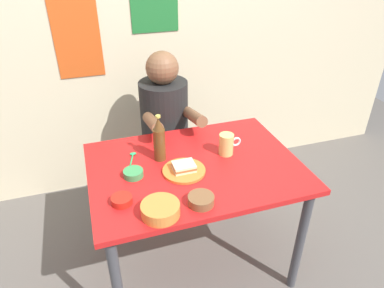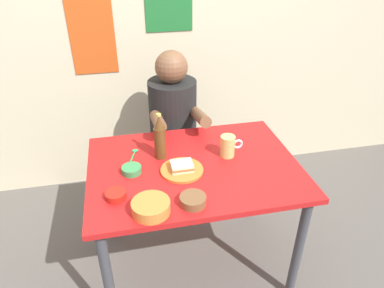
% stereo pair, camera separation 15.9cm
% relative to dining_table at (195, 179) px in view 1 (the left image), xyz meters
% --- Properties ---
extents(ground_plane, '(6.00, 6.00, 0.00)m').
position_rel_dining_table_xyz_m(ground_plane, '(0.00, 0.00, -0.65)').
color(ground_plane, '#59544F').
extents(wall_back, '(4.40, 0.09, 2.60)m').
position_rel_dining_table_xyz_m(wall_back, '(-0.00, 1.05, 0.65)').
color(wall_back, beige).
rests_on(wall_back, ground).
extents(dining_table, '(1.10, 0.80, 0.74)m').
position_rel_dining_table_xyz_m(dining_table, '(0.00, 0.00, 0.00)').
color(dining_table, red).
rests_on(dining_table, ground).
extents(stool, '(0.34, 0.34, 0.45)m').
position_rel_dining_table_xyz_m(stool, '(-0.01, 0.63, -0.30)').
color(stool, '#4C4C51').
rests_on(stool, ground).
extents(person_seated, '(0.33, 0.56, 0.72)m').
position_rel_dining_table_xyz_m(person_seated, '(-0.01, 0.62, 0.12)').
color(person_seated, black).
rests_on(person_seated, stool).
extents(plate_orange, '(0.22, 0.22, 0.01)m').
position_rel_dining_table_xyz_m(plate_orange, '(-0.07, -0.04, 0.10)').
color(plate_orange, orange).
rests_on(plate_orange, dining_table).
extents(sandwich, '(0.11, 0.09, 0.04)m').
position_rel_dining_table_xyz_m(sandwich, '(-0.07, -0.04, 0.13)').
color(sandwich, beige).
rests_on(sandwich, plate_orange).
extents(beer_mug, '(0.13, 0.08, 0.12)m').
position_rel_dining_table_xyz_m(beer_mug, '(0.20, 0.05, 0.15)').
color(beer_mug, '#D1BC66').
rests_on(beer_mug, dining_table).
extents(beer_bottle, '(0.06, 0.06, 0.26)m').
position_rel_dining_table_xyz_m(beer_bottle, '(-0.16, 0.11, 0.21)').
color(beer_bottle, '#593819').
rests_on(beer_bottle, dining_table).
extents(condiment_bowl_brown, '(0.12, 0.12, 0.04)m').
position_rel_dining_table_xyz_m(condiment_bowl_brown, '(-0.07, -0.30, 0.12)').
color(condiment_bowl_brown, brown).
rests_on(condiment_bowl_brown, dining_table).
extents(dip_bowl_green, '(0.10, 0.10, 0.03)m').
position_rel_dining_table_xyz_m(dip_bowl_green, '(-0.32, -0.00, 0.11)').
color(dip_bowl_green, '#388C4C').
rests_on(dip_bowl_green, dining_table).
extents(soup_bowl_orange, '(0.17, 0.17, 0.05)m').
position_rel_dining_table_xyz_m(soup_bowl_orange, '(-0.26, -0.31, 0.12)').
color(soup_bowl_orange, orange).
rests_on(soup_bowl_orange, dining_table).
extents(sambal_bowl_red, '(0.10, 0.10, 0.03)m').
position_rel_dining_table_xyz_m(sambal_bowl_red, '(-0.41, -0.19, 0.11)').
color(sambal_bowl_red, '#B21E14').
rests_on(sambal_bowl_red, dining_table).
extents(spoon, '(0.05, 0.12, 0.01)m').
position_rel_dining_table_xyz_m(spoon, '(-0.30, 0.18, 0.10)').
color(spoon, '#26A559').
rests_on(spoon, dining_table).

